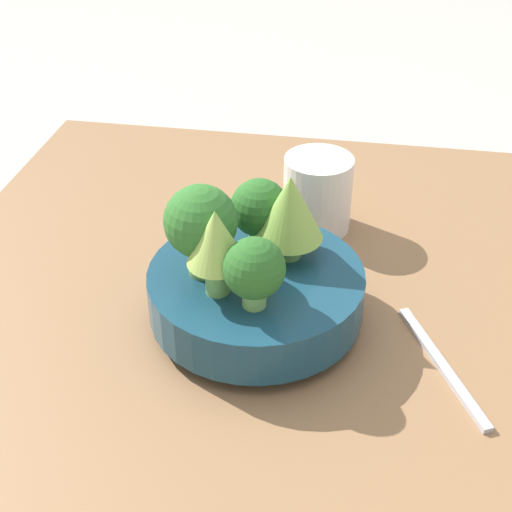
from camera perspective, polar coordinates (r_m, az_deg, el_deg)
The scene contains 10 objects.
ground_plane at distance 0.79m, azimuth 1.73°, elevation -6.55°, with size 6.00×6.00×0.00m, color #ADA89E.
table at distance 0.77m, azimuth 1.75°, elevation -5.52°, with size 0.85×0.82×0.04m.
bowl at distance 0.73m, azimuth 0.00°, elevation -2.96°, with size 0.22×0.22×0.06m.
broccoli_floret_right at distance 0.73m, azimuth 0.28°, elevation 3.79°, with size 0.06×0.06×0.07m.
romanesco_piece_near at distance 0.71m, azimuth 2.72°, elevation 3.76°, with size 0.07×0.07×0.09m.
romanesco_piece_far at distance 0.65m, azimuth -3.23°, elevation 1.20°, with size 0.06×0.06×0.09m.
broccoli_floret_back at distance 0.68m, azimuth -4.44°, elevation 2.56°, with size 0.07×0.07×0.10m.
broccoli_floret_left at distance 0.65m, azimuth -0.15°, elevation -1.11°, with size 0.06×0.06×0.07m.
cup at distance 0.88m, azimuth 4.93°, elevation 5.01°, with size 0.08×0.08×0.09m.
fork at distance 0.72m, azimuth 14.65°, elevation -8.44°, with size 0.16×0.08×0.01m.
Camera 1 is at (-0.58, -0.08, 0.52)m, focal length 50.00 mm.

